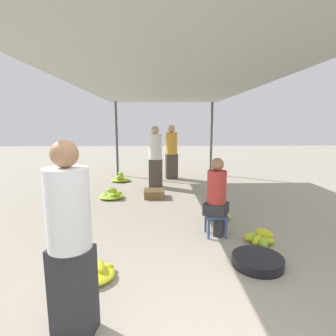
# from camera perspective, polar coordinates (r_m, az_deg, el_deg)

# --- Properties ---
(canopy_post_back_left) EXTENTS (0.08, 0.08, 2.52)m
(canopy_post_back_left) POSITION_cam_1_polar(r_m,az_deg,el_deg) (9.23, -11.09, 6.17)
(canopy_post_back_left) COLOR #4C4C51
(canopy_post_back_left) RESTS_ON ground
(canopy_post_back_right) EXTENTS (0.08, 0.08, 2.52)m
(canopy_post_back_right) POSITION_cam_1_polar(r_m,az_deg,el_deg) (9.29, 9.42, 6.24)
(canopy_post_back_right) COLOR #4C4C51
(canopy_post_back_right) RESTS_ON ground
(canopy_tarp) EXTENTS (3.68, 7.60, 0.04)m
(canopy_tarp) POSITION_cam_1_polar(r_m,az_deg,el_deg) (5.56, -0.07, 17.48)
(canopy_tarp) COLOR #9EA399
(canopy_tarp) RESTS_ON canopy_post_front_left
(vendor_foreground) EXTENTS (0.40, 0.40, 1.65)m
(vendor_foreground) POSITION_cam_1_polar(r_m,az_deg,el_deg) (2.36, -20.58, -13.95)
(vendor_foreground) COLOR #2D2D33
(vendor_foreground) RESTS_ON ground
(stool) EXTENTS (0.34, 0.34, 0.36)m
(stool) POSITION_cam_1_polar(r_m,az_deg,el_deg) (4.33, 10.34, -10.63)
(stool) COLOR #384C84
(stool) RESTS_ON ground
(vendor_seated) EXTENTS (0.46, 0.46, 1.26)m
(vendor_seated) POSITION_cam_1_polar(r_m,az_deg,el_deg) (4.23, 10.66, -6.08)
(vendor_seated) COLOR #2D2D33
(vendor_seated) RESTS_ON ground
(basin_black) EXTENTS (0.64, 0.64, 0.12)m
(basin_black) POSITION_cam_1_polar(r_m,az_deg,el_deg) (3.70, 18.93, -18.59)
(basin_black) COLOR black
(basin_black) RESTS_ON ground
(banana_pile_left_0) EXTENTS (0.62, 0.53, 0.28)m
(banana_pile_left_0) POSITION_cam_1_polar(r_m,az_deg,el_deg) (6.50, -12.24, -5.81)
(banana_pile_left_0) COLOR #A2C52F
(banana_pile_left_0) RESTS_ON ground
(banana_pile_left_1) EXTENTS (0.60, 0.61, 0.17)m
(banana_pile_left_1) POSITION_cam_1_polar(r_m,az_deg,el_deg) (3.41, -16.31, -21.06)
(banana_pile_left_1) COLOR yellow
(banana_pile_left_1) RESTS_ON ground
(banana_pile_left_2) EXTENTS (0.60, 0.52, 0.31)m
(banana_pile_left_2) POSITION_cam_1_polar(r_m,az_deg,el_deg) (8.32, -10.34, -2.32)
(banana_pile_left_2) COLOR yellow
(banana_pile_left_2) RESTS_ON ground
(banana_pile_right_0) EXTENTS (0.45, 0.47, 0.23)m
(banana_pile_right_0) POSITION_cam_1_polar(r_m,az_deg,el_deg) (4.30, 19.40, -14.28)
(banana_pile_right_0) COLOR #97C131
(banana_pile_right_0) RESTS_ON ground
(banana_pile_right_1) EXTENTS (0.48, 0.46, 0.31)m
(banana_pile_right_1) POSITION_cam_1_polar(r_m,az_deg,el_deg) (5.11, 10.83, -9.51)
(banana_pile_right_1) COLOR #B8CE2B
(banana_pile_right_1) RESTS_ON ground
(crate_near) EXTENTS (0.50, 0.50, 0.18)m
(crate_near) POSITION_cam_1_polar(r_m,az_deg,el_deg) (6.45, -3.01, -5.58)
(crate_near) COLOR brown
(crate_near) RESTS_ON ground
(shopper_walking_mid) EXTENTS (0.40, 0.39, 1.72)m
(shopper_walking_mid) POSITION_cam_1_polar(r_m,az_deg,el_deg) (7.35, -2.78, 2.66)
(shopper_walking_mid) COLOR #4C4238
(shopper_walking_mid) RESTS_ON ground
(shopper_walking_far) EXTENTS (0.43, 0.43, 1.74)m
(shopper_walking_far) POSITION_cam_1_polar(r_m,az_deg,el_deg) (8.53, 0.79, 3.68)
(shopper_walking_far) COLOR #4C4238
(shopper_walking_far) RESTS_ON ground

